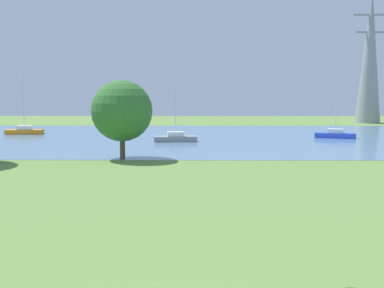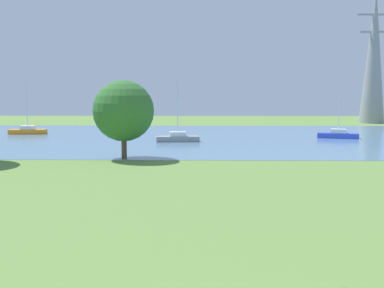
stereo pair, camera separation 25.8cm
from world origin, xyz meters
name	(u,v)px [view 2 (the right image)]	position (x,y,z in m)	size (l,w,h in m)	color
ground_plane	(199,178)	(0.00, 22.00, 0.00)	(160.00, 160.00, 0.00)	olive
water_surface	(201,137)	(0.00, 50.00, 0.01)	(140.00, 40.00, 0.02)	#5980A2
sailboat_gray	(178,138)	(-2.61, 44.66, 0.46)	(4.93, 1.98, 6.77)	gray
sailboat_blue	(338,135)	(16.60, 49.10, 0.45)	(5.03, 2.93, 5.68)	blue
sailboat_orange	(28,131)	(-23.07, 53.96, 0.47)	(4.87, 1.74, 7.48)	orange
tree_mid_shore	(124,111)	(-6.39, 30.91, 4.01)	(5.10, 5.10, 6.57)	brown
electricity_pylon	(374,56)	(30.51, 77.76, 11.94)	(6.40, 4.40, 23.86)	gray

